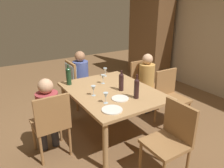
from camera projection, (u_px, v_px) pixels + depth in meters
ground_plane at (112, 131)px, 3.51m from camera, size 10.00×10.00×0.00m
armoire_cabinet at (150, 36)px, 5.75m from camera, size 1.18×0.62×2.18m
dining_table at (112, 95)px, 3.28m from camera, size 1.51×1.18×0.72m
chair_far_left at (143, 82)px, 4.14m from camera, size 0.44×0.44×0.92m
chair_near at (51, 121)px, 2.77m from camera, size 0.44×0.44×0.92m
chair_left_end at (75, 78)px, 4.14m from camera, size 0.44×0.46×0.92m
chair_far_right at (170, 94)px, 3.60m from camera, size 0.44×0.44×0.92m
chair_right_end at (171, 136)px, 2.47m from camera, size 0.44×0.44×0.92m
person_woman_host at (147, 78)px, 4.02m from camera, size 0.33×0.29×1.09m
person_man_bearded at (48, 111)px, 2.83m from camera, size 0.33×0.28×1.08m
person_man_guest at (82, 75)px, 4.20m from camera, size 0.29×0.34×1.10m
wine_bottle_tall_green at (121, 81)px, 3.20m from camera, size 0.07×0.07×0.31m
wine_bottle_dark_red at (69, 76)px, 3.43m from camera, size 0.08×0.08×0.33m
wine_bottle_short_olive at (137, 88)px, 2.94m from camera, size 0.07×0.07×0.34m
wine_glass_near_left at (105, 70)px, 3.84m from camera, size 0.07×0.07×0.15m
wine_glass_centre at (103, 77)px, 3.49m from camera, size 0.07×0.07×0.15m
wine_glass_near_right at (93, 89)px, 3.03m from camera, size 0.07×0.07×0.15m
wine_glass_far at (106, 96)px, 2.81m from camera, size 0.07×0.07×0.15m
dinner_plate_host at (120, 98)px, 2.96m from camera, size 0.24×0.24×0.01m
dinner_plate_guest_left at (112, 110)px, 2.66m from camera, size 0.26×0.26×0.01m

